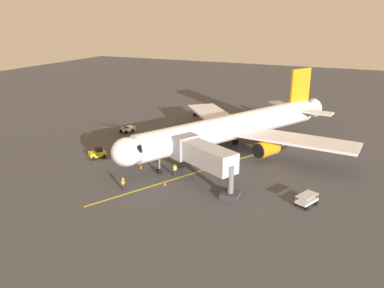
# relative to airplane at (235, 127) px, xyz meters

# --- Properties ---
(ground_plane) EXTENTS (220.00, 220.00, 0.00)m
(ground_plane) POSITION_rel_airplane_xyz_m (-1.24, 0.27, -4.00)
(ground_plane) COLOR #424244
(apron_lead_in_line) EXTENTS (18.53, 35.67, 0.01)m
(apron_lead_in_line) POSITION_rel_airplane_xyz_m (0.13, 6.25, -4.00)
(apron_lead_in_line) COLOR yellow
(apron_lead_in_line) RESTS_ON ground
(airplane) EXTENTS (31.42, 37.35, 11.50)m
(airplane) POSITION_rel_airplane_xyz_m (0.00, 0.00, 0.00)
(airplane) COLOR white
(airplane) RESTS_ON ground
(jet_bridge) EXTENTS (10.98, 7.34, 5.40)m
(jet_bridge) POSITION_rel_airplane_xyz_m (0.39, 12.49, -0.24)
(jet_bridge) COLOR #B7B7BC
(jet_bridge) RESTS_ON ground
(ground_crew_marshaller) EXTENTS (0.32, 0.44, 1.71)m
(ground_crew_marshaller) POSITION_rel_airplane_xyz_m (7.62, 18.74, -3.12)
(ground_crew_marshaller) COLOR #23232D
(ground_crew_marshaller) RESTS_ON ground
(ground_crew_wing_walker) EXTENTS (0.47, 0.45, 1.71)m
(ground_crew_wing_walker) POSITION_rel_airplane_xyz_m (4.01, 12.23, -3.12)
(ground_crew_wing_walker) COLOR #23232D
(ground_crew_wing_walker) RESTS_ON ground
(ground_crew_loader) EXTENTS (0.47, 0.45, 1.71)m
(ground_crew_loader) POSITION_rel_airplane_xyz_m (7.76, -6.21, -3.12)
(ground_crew_loader) COLOR #23232D
(ground_crew_loader) RESTS_ON ground
(baggage_cart_near_nose) EXTENTS (2.36, 2.94, 1.27)m
(baggage_cart_near_nose) POSITION_rel_airplane_xyz_m (-12.94, 13.34, -3.35)
(baggage_cart_near_nose) COLOR white
(baggage_cart_near_nose) RESTS_ON ground
(belt_loader_portside) EXTENTS (2.14, 4.73, 2.32)m
(belt_loader_portside) POSITION_rel_airplane_xyz_m (20.86, -1.78, -3.29)
(belt_loader_portside) COLOR white
(belt_loader_portside) RESTS_ON ground
(tug_starboard_side) EXTENTS (2.54, 2.74, 1.50)m
(tug_starboard_side) POSITION_rel_airplane_xyz_m (17.51, 10.96, -3.30)
(tug_starboard_side) COLOR yellow
(tug_starboard_side) RESTS_ON ground
(belt_loader_rear_apron) EXTENTS (1.77, 4.67, 2.32)m
(belt_loader_rear_apron) POSITION_rel_airplane_xyz_m (13.91, -18.28, -3.29)
(belt_loader_rear_apron) COLOR black
(belt_loader_rear_apron) RESTS_ON ground
(safety_cone_nose_left) EXTENTS (0.32, 0.32, 0.55)m
(safety_cone_nose_left) POSITION_rel_airplane_xyz_m (3.92, 15.25, -3.73)
(safety_cone_nose_left) COLOR #F2590F
(safety_cone_nose_left) RESTS_ON ground
(safety_cone_nose_right) EXTENTS (0.32, 0.32, 0.55)m
(safety_cone_nose_right) POSITION_rel_airplane_xyz_m (9.55, 11.78, -3.73)
(safety_cone_nose_right) COLOR #F2590F
(safety_cone_nose_right) RESTS_ON ground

